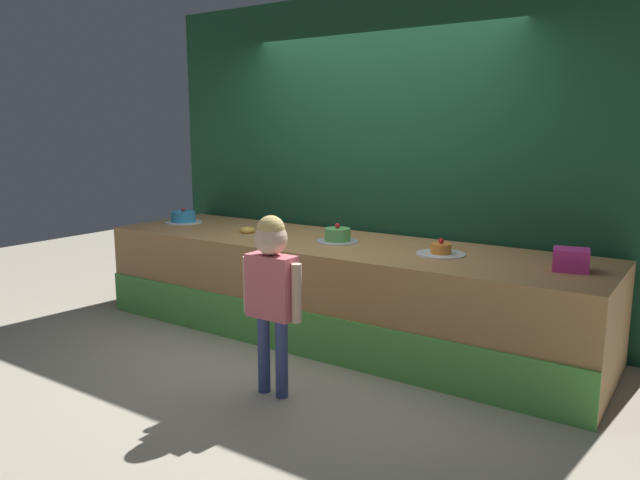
# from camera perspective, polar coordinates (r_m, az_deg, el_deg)

# --- Properties ---
(ground_plane) EXTENTS (12.00, 12.00, 0.00)m
(ground_plane) POSITION_cam_1_polar(r_m,az_deg,el_deg) (4.69, -2.13, -10.72)
(ground_plane) COLOR #ADA38E
(stage_platform) EXTENTS (4.21, 1.14, 0.79)m
(stage_platform) POSITION_cam_1_polar(r_m,az_deg,el_deg) (5.00, 1.60, -4.63)
(stage_platform) COLOR #B27F4C
(stage_platform) RESTS_ON ground_plane
(curtain_backdrop) EXTENTS (4.56, 0.08, 2.85)m
(curtain_backdrop) POSITION_cam_1_polar(r_m,az_deg,el_deg) (5.41, 5.47, 7.56)
(curtain_backdrop) COLOR #19472D
(curtain_backdrop) RESTS_ON ground_plane
(child_figure) EXTENTS (0.45, 0.21, 1.17)m
(child_figure) POSITION_cam_1_polar(r_m,az_deg,el_deg) (3.81, -4.57, -3.84)
(child_figure) COLOR #3F4C8C
(child_figure) RESTS_ON ground_plane
(pink_box) EXTENTS (0.25, 0.22, 0.14)m
(pink_box) POSITION_cam_1_polar(r_m,az_deg,el_deg) (4.23, 22.52, -1.72)
(pink_box) COLOR #ED38A0
(pink_box) RESTS_ON stage_platform
(donut) EXTENTS (0.14, 0.14, 0.04)m
(donut) POSITION_cam_1_polar(r_m,az_deg,el_deg) (5.38, -6.82, 0.93)
(donut) COLOR #F2BF4C
(donut) RESTS_ON stage_platform
(cake_left) EXTENTS (0.36, 0.36, 0.15)m
(cake_left) POSITION_cam_1_polar(r_m,az_deg,el_deg) (6.06, -12.71, 2.08)
(cake_left) COLOR white
(cake_left) RESTS_ON stage_platform
(cake_center) EXTENTS (0.34, 0.34, 0.15)m
(cake_center) POSITION_cam_1_polar(r_m,az_deg,el_deg) (4.91, 1.65, 0.41)
(cake_center) COLOR silver
(cake_center) RESTS_ON stage_platform
(cake_right) EXTENTS (0.36, 0.36, 0.12)m
(cake_right) POSITION_cam_1_polar(r_m,az_deg,el_deg) (4.50, 11.29, -0.99)
(cake_right) COLOR silver
(cake_right) RESTS_ON stage_platform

